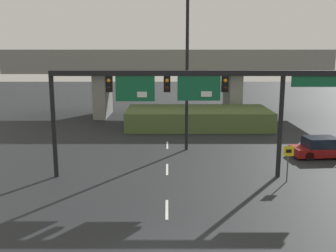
{
  "coord_description": "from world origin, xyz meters",
  "views": [
    {
      "loc": [
        0.06,
        -12.99,
        7.8
      ],
      "look_at": [
        0.0,
        8.66,
        3.49
      ],
      "focal_mm": 42.0,
      "sensor_mm": 36.0,
      "label": 1
    }
  ],
  "objects_px": {
    "speed_limit_sign": "(289,158)",
    "parked_sedan_near_right": "(323,148)",
    "highway_light_pole_near": "(188,51)",
    "signal_gantry": "(187,91)"
  },
  "relations": [
    {
      "from": "highway_light_pole_near",
      "to": "signal_gantry",
      "type": "bearing_deg",
      "value": -93.06
    },
    {
      "from": "signal_gantry",
      "to": "parked_sedan_near_right",
      "type": "xyz_separation_m",
      "value": [
        10.1,
        4.49,
        -4.65
      ]
    },
    {
      "from": "speed_limit_sign",
      "to": "parked_sedan_near_right",
      "type": "xyz_separation_m",
      "value": [
        4.13,
        5.45,
        -0.79
      ]
    },
    {
      "from": "speed_limit_sign",
      "to": "highway_light_pole_near",
      "type": "relative_size",
      "value": 0.16
    },
    {
      "from": "parked_sedan_near_right",
      "to": "speed_limit_sign",
      "type": "bearing_deg",
      "value": -131.91
    },
    {
      "from": "signal_gantry",
      "to": "parked_sedan_near_right",
      "type": "height_order",
      "value": "signal_gantry"
    },
    {
      "from": "speed_limit_sign",
      "to": "highway_light_pole_near",
      "type": "bearing_deg",
      "value": 126.72
    },
    {
      "from": "signal_gantry",
      "to": "speed_limit_sign",
      "type": "height_order",
      "value": "signal_gantry"
    },
    {
      "from": "speed_limit_sign",
      "to": "parked_sedan_near_right",
      "type": "height_order",
      "value": "speed_limit_sign"
    },
    {
      "from": "parked_sedan_near_right",
      "to": "highway_light_pole_near",
      "type": "bearing_deg",
      "value": 163.16
    }
  ]
}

